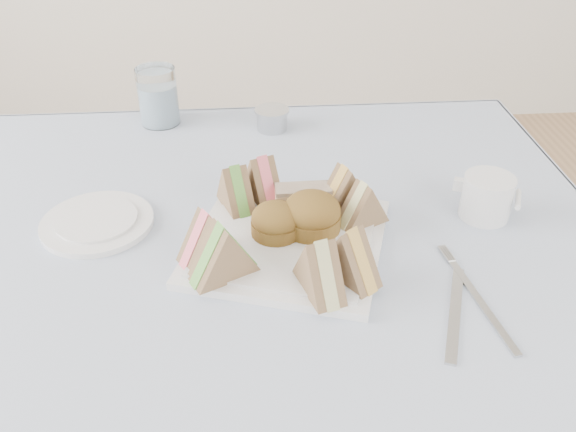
{
  "coord_description": "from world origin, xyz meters",
  "views": [
    {
      "loc": [
        -0.02,
        -0.64,
        1.26
      ],
      "look_at": [
        0.04,
        0.04,
        0.8
      ],
      "focal_mm": 38.0,
      "sensor_mm": 36.0,
      "label": 1
    }
  ],
  "objects": [
    {
      "name": "tablecloth",
      "position": [
        0.0,
        0.0,
        0.74
      ],
      "size": [
        1.02,
        1.02,
        0.01
      ],
      "primitive_type": "cube",
      "color": "silver",
      "rests_on": "table"
    },
    {
      "name": "serving_plate",
      "position": [
        0.04,
        0.04,
        0.75
      ],
      "size": [
        0.32,
        0.32,
        0.01
      ],
      "primitive_type": "cube",
      "rotation": [
        0.0,
        0.0,
        -0.31
      ],
      "color": "silver",
      "rests_on": "tablecloth"
    },
    {
      "name": "sandwich_fl_a",
      "position": [
        -0.07,
        0.01,
        0.79
      ],
      "size": [
        0.09,
        0.07,
        0.07
      ],
      "primitive_type": null,
      "rotation": [
        0.0,
        0.0,
        0.57
      ],
      "color": "#8D6752",
      "rests_on": "serving_plate"
    },
    {
      "name": "sandwich_fl_b",
      "position": [
        -0.05,
        -0.03,
        0.8
      ],
      "size": [
        0.1,
        0.08,
        0.08
      ],
      "primitive_type": null,
      "rotation": [
        0.0,
        0.0,
        0.47
      ],
      "color": "#8D6752",
      "rests_on": "serving_plate"
    },
    {
      "name": "sandwich_fr_a",
      "position": [
        0.11,
        -0.05,
        0.8
      ],
      "size": [
        0.08,
        0.09,
        0.07
      ],
      "primitive_type": null,
      "rotation": [
        0.0,
        0.0,
        -0.94
      ],
      "color": "#8D6752",
      "rests_on": "serving_plate"
    },
    {
      "name": "sandwich_fr_b",
      "position": [
        0.07,
        -0.07,
        0.8
      ],
      "size": [
        0.06,
        0.09,
        0.07
      ],
      "primitive_type": null,
      "rotation": [
        0.0,
        0.0,
        -1.26
      ],
      "color": "#8D6752",
      "rests_on": "serving_plate"
    },
    {
      "name": "sandwich_bl_a",
      "position": [
        -0.04,
        0.13,
        0.79
      ],
      "size": [
        0.06,
        0.09,
        0.07
      ],
      "primitive_type": null,
      "rotation": [
        0.0,
        0.0,
        1.92
      ],
      "color": "#8D6752",
      "rests_on": "serving_plate"
    },
    {
      "name": "sandwich_bl_b",
      "position": [
        0.01,
        0.15,
        0.79
      ],
      "size": [
        0.07,
        0.09,
        0.07
      ],
      "primitive_type": null,
      "rotation": [
        0.0,
        0.0,
        1.95
      ],
      "color": "#8D6752",
      "rests_on": "serving_plate"
    },
    {
      "name": "sandwich_br_a",
      "position": [
        0.14,
        0.07,
        0.79
      ],
      "size": [
        0.08,
        0.07,
        0.07
      ],
      "primitive_type": null,
      "rotation": [
        0.0,
        0.0,
        -2.67
      ],
      "color": "#8D6752",
      "rests_on": "serving_plate"
    },
    {
      "name": "sandwich_br_b",
      "position": [
        0.12,
        0.11,
        0.79
      ],
      "size": [
        0.09,
        0.07,
        0.07
      ],
      "primitive_type": null,
      "rotation": [
        0.0,
        0.0,
        -2.7
      ],
      "color": "#8D6752",
      "rests_on": "serving_plate"
    },
    {
      "name": "scone_left",
      "position": [
        0.02,
        0.05,
        0.78
      ],
      "size": [
        0.08,
        0.08,
        0.05
      ],
      "primitive_type": "cylinder",
      "rotation": [
        0.0,
        0.0,
        -0.22
      ],
      "color": "brown",
      "rests_on": "serving_plate"
    },
    {
      "name": "scone_right",
      "position": [
        0.07,
        0.06,
        0.79
      ],
      "size": [
        0.1,
        0.1,
        0.05
      ],
      "primitive_type": "cylinder",
      "rotation": [
        0.0,
        0.0,
        0.18
      ],
      "color": "brown",
      "rests_on": "serving_plate"
    },
    {
      "name": "pastry_slice",
      "position": [
        0.06,
        0.11,
        0.78
      ],
      "size": [
        0.08,
        0.03,
        0.04
      ],
      "primitive_type": "cube",
      "rotation": [
        0.0,
        0.0,
        0.02
      ],
      "color": "tan",
      "rests_on": "serving_plate"
    },
    {
      "name": "side_plate",
      "position": [
        -0.24,
        0.11,
        0.75
      ],
      "size": [
        0.18,
        0.18,
        0.01
      ],
      "primitive_type": "cylinder",
      "rotation": [
        0.0,
        0.0,
        -0.11
      ],
      "color": "silver",
      "rests_on": "tablecloth"
    },
    {
      "name": "water_glass",
      "position": [
        -0.18,
        0.45,
        0.8
      ],
      "size": [
        0.08,
        0.08,
        0.11
      ],
      "primitive_type": "cylinder",
      "rotation": [
        0.0,
        0.0,
        -0.14
      ],
      "color": "white",
      "rests_on": "tablecloth"
    },
    {
      "name": "tea_strainer",
      "position": [
        0.03,
        0.41,
        0.76
      ],
      "size": [
        0.08,
        0.08,
        0.04
      ],
      "primitive_type": "cylinder",
      "rotation": [
        0.0,
        0.0,
        0.29
      ],
      "color": "#B5B5B6",
      "rests_on": "tablecloth"
    },
    {
      "name": "knife",
      "position": [
        0.23,
        -0.11,
        0.75
      ],
      "size": [
        0.07,
        0.17,
        0.0
      ],
      "primitive_type": "cube",
      "rotation": [
        0.0,
        0.0,
        -0.35
      ],
      "color": "#B5B5B6",
      "rests_on": "tablecloth"
    },
    {
      "name": "fork",
      "position": [
        0.26,
        -0.1,
        0.75
      ],
      "size": [
        0.03,
        0.17,
        0.0
      ],
      "primitive_type": "cube",
      "rotation": [
        0.0,
        0.0,
        0.14
      ],
      "color": "#B5B5B6",
      "rests_on": "tablecloth"
    },
    {
      "name": "creamer_jug",
      "position": [
        0.33,
        0.09,
        0.78
      ],
      "size": [
        0.1,
        0.1,
        0.07
      ],
      "primitive_type": "cylinder",
      "rotation": [
        0.0,
        0.0,
        -0.41
      ],
      "color": "silver",
      "rests_on": "tablecloth"
    }
  ]
}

